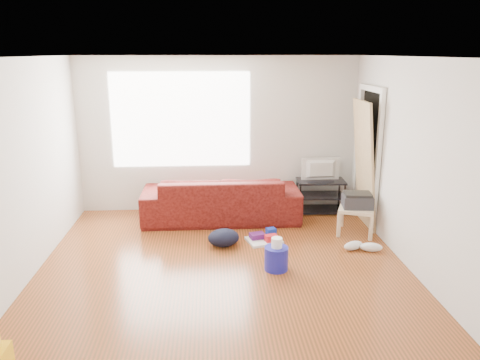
{
  "coord_description": "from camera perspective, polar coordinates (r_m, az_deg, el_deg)",
  "views": [
    {
      "loc": [
        -0.14,
        -5.01,
        2.56
      ],
      "look_at": [
        0.22,
        0.6,
        1.01
      ],
      "focal_mm": 35.0,
      "sensor_mm": 36.0,
      "label": 1
    }
  ],
  "objects": [
    {
      "name": "room",
      "position": [
        5.33,
        -1.32,
        1.24
      ],
      "size": [
        4.51,
        5.01,
        2.51
      ],
      "color": "brown",
      "rests_on": "ground"
    },
    {
      "name": "sofa",
      "position": [
        7.42,
        -2.29,
        -4.78
      ],
      "size": [
        2.42,
        0.95,
        0.71
      ],
      "primitive_type": "imported",
      "rotation": [
        0.0,
        0.0,
        3.14
      ],
      "color": "black",
      "rests_on": "ground"
    },
    {
      "name": "tv_stand",
      "position": [
        7.79,
        9.74,
        -1.86
      ],
      "size": [
        0.79,
        0.48,
        0.53
      ],
      "rotation": [
        0.0,
        0.0,
        -0.04
      ],
      "color": "black",
      "rests_on": "ground"
    },
    {
      "name": "tv",
      "position": [
        7.67,
        9.89,
        1.25
      ],
      "size": [
        0.62,
        0.08,
        0.36
      ],
      "primitive_type": "imported",
      "rotation": [
        0.0,
        0.0,
        3.14
      ],
      "color": "black",
      "rests_on": "tv_stand"
    },
    {
      "name": "side_table",
      "position": [
        6.95,
        14.03,
        -3.73
      ],
      "size": [
        0.63,
        0.63,
        0.4
      ],
      "rotation": [
        0.0,
        0.0,
        -0.38
      ],
      "color": "tan",
      "rests_on": "ground"
    },
    {
      "name": "printer",
      "position": [
        6.9,
        14.12,
        -2.41
      ],
      "size": [
        0.45,
        0.36,
        0.22
      ],
      "rotation": [
        0.0,
        0.0,
        -0.12
      ],
      "color": "#29282E",
      "rests_on": "side_table"
    },
    {
      "name": "bucket",
      "position": [
        5.8,
        4.41,
        -10.79
      ],
      "size": [
        0.31,
        0.31,
        0.29
      ],
      "primitive_type": "cylinder",
      "rotation": [
        0.0,
        0.0,
        -0.07
      ],
      "color": "#1B1D9F",
      "rests_on": "ground"
    },
    {
      "name": "toilet_paper",
      "position": [
        5.71,
        4.48,
        -8.95
      ],
      "size": [
        0.13,
        0.13,
        0.12
      ],
      "primitive_type": "cylinder",
      "color": "white",
      "rests_on": "bucket"
    },
    {
      "name": "cleaning_tray",
      "position": [
        6.56,
        3.04,
        -7.08
      ],
      "size": [
        0.53,
        0.47,
        0.16
      ],
      "rotation": [
        0.0,
        0.0,
        0.27
      ],
      "color": "white",
      "rests_on": "ground"
    },
    {
      "name": "backpack",
      "position": [
        6.44,
        -2.01,
        -8.01
      ],
      "size": [
        0.49,
        0.42,
        0.24
      ],
      "primitive_type": "ellipsoid",
      "rotation": [
        0.0,
        0.0,
        0.2
      ],
      "color": "black",
      "rests_on": "ground"
    },
    {
      "name": "sneakers",
      "position": [
        6.47,
        14.66,
        -7.83
      ],
      "size": [
        0.54,
        0.27,
        0.12
      ],
      "rotation": [
        0.0,
        0.0,
        -0.05
      ],
      "color": "white",
      "rests_on": "ground"
    },
    {
      "name": "door_panel",
      "position": [
        7.42,
        14.41,
        -5.26
      ],
      "size": [
        0.24,
        0.76,
        1.88
      ],
      "primitive_type": "cube",
      "rotation": [
        0.0,
        -0.1,
        0.0
      ],
      "color": "#997B50",
      "rests_on": "ground"
    }
  ]
}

